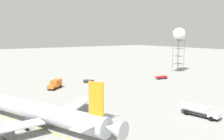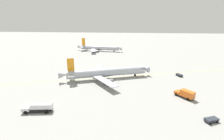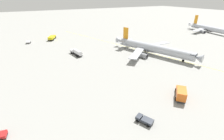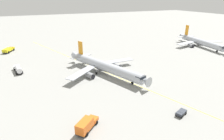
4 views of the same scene
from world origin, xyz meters
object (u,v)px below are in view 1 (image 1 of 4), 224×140
object	(u,v)px
catering_truck_truck	(55,84)
baggage_truck_truck	(89,81)
fuel_tanker_truck	(199,110)
radar_tower	(179,35)
airliner_main	(35,111)
ops_pickup_truck	(161,77)

from	to	relation	value
catering_truck_truck	baggage_truck_truck	world-z (taller)	catering_truck_truck
fuel_tanker_truck	radar_tower	size ratio (longest dim) A/B	0.42
airliner_main	baggage_truck_truck	xyz separation A→B (m)	(33.91, 35.44, -2.32)
catering_truck_truck	radar_tower	size ratio (longest dim) A/B	0.31
airliner_main	radar_tower	size ratio (longest dim) A/B	1.93
airliner_main	radar_tower	distance (m)	97.64
ops_pickup_truck	catering_truck_truck	xyz separation A→B (m)	(-45.92, 8.19, 0.85)
catering_truck_truck	baggage_truck_truck	size ratio (longest dim) A/B	1.63
airliner_main	ops_pickup_truck	size ratio (longest dim) A/B	8.23
fuel_tanker_truck	radar_tower	bearing A→B (deg)	125.33
airliner_main	fuel_tanker_truck	size ratio (longest dim) A/B	4.59
ops_pickup_truck	fuel_tanker_truck	distance (m)	51.62
fuel_tanker_truck	catering_truck_truck	xyz separation A→B (m)	(-15.37, 49.80, 0.08)
fuel_tanker_truck	radar_tower	distance (m)	78.91
airliner_main	catering_truck_truck	xyz separation A→B (m)	(18.46, 32.79, -1.38)
airliner_main	ops_pickup_truck	world-z (taller)	airliner_main
baggage_truck_truck	radar_tower	distance (m)	58.20
baggage_truck_truck	airliner_main	bearing A→B (deg)	-68.81
ops_pickup_truck	radar_tower	xyz separation A→B (m)	(24.76, 11.90, 18.23)
airliner_main	catering_truck_truck	size ratio (longest dim) A/B	6.13
radar_tower	fuel_tanker_truck	bearing A→B (deg)	-135.95
baggage_truck_truck	fuel_tanker_truck	bearing A→B (deg)	-25.15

